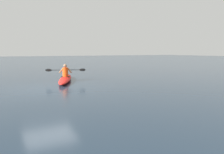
# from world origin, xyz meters

# --- Properties ---
(ground_plane) EXTENTS (160.00, 160.00, 0.00)m
(ground_plane) POSITION_xyz_m (0.00, 0.00, 0.00)
(ground_plane) COLOR #1E2D3D
(kayak) EXTENTS (2.28, 4.61, 0.29)m
(kayak) POSITION_xyz_m (-1.51, -2.26, 0.15)
(kayak) COLOR red
(kayak) RESTS_ON ground
(kayaker) EXTENTS (2.34, 0.94, 0.78)m
(kayaker) POSITION_xyz_m (-1.54, -2.35, 0.63)
(kayaker) COLOR #E04C14
(kayaker) RESTS_ON kayak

